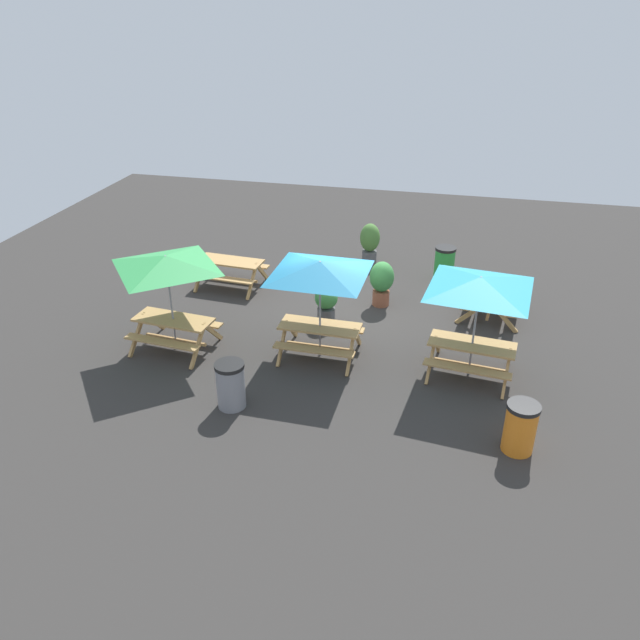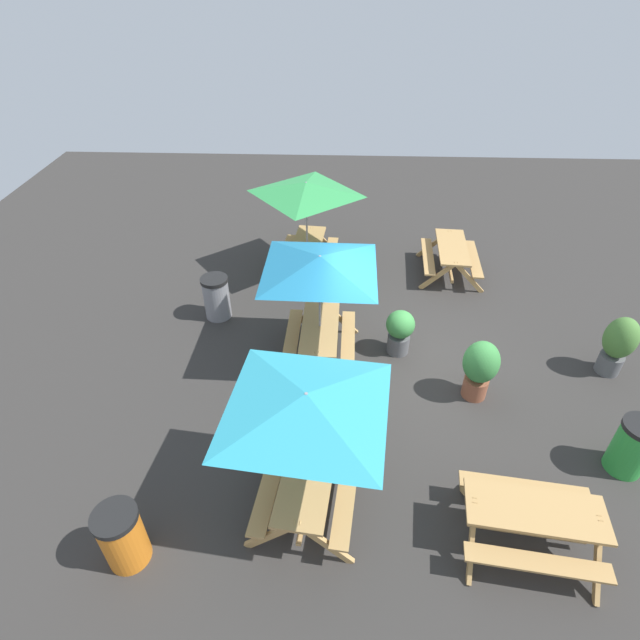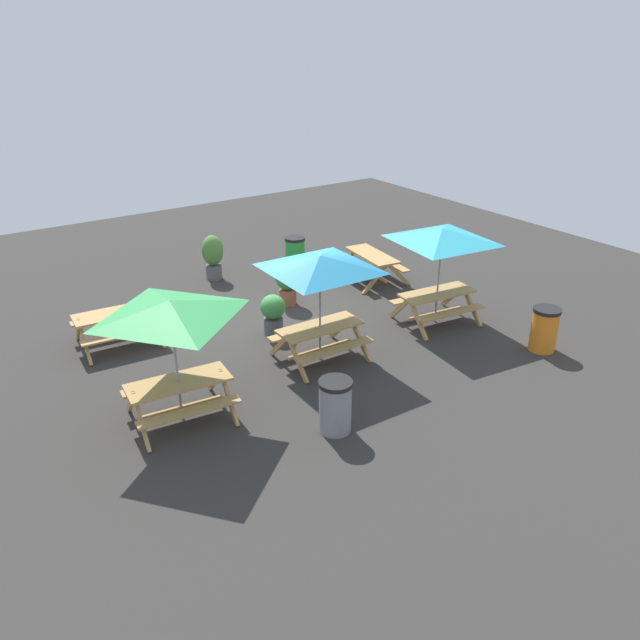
# 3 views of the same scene
# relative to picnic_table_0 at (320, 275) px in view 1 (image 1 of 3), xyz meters

# --- Properties ---
(ground_plane) EXTENTS (24.00, 24.00, 0.00)m
(ground_plane) POSITION_rel_picnic_table_0_xyz_m (-0.15, -1.41, -1.99)
(ground_plane) COLOR #33302D
(ground_plane) RESTS_ON ground
(picnic_table_0) EXTENTS (2.83, 2.83, 2.34)m
(picnic_table_0) POSITION_rel_picnic_table_0_xyz_m (0.00, 0.00, 0.00)
(picnic_table_0) COLOR tan
(picnic_table_0) RESTS_ON ground
(picnic_table_1) EXTENTS (1.72, 1.96, 0.81)m
(picnic_table_1) POSITION_rel_picnic_table_0_xyz_m (-3.78, -2.97, -1.43)
(picnic_table_1) COLOR tan
(picnic_table_1) RESTS_ON ground
(picnic_table_2) EXTENTS (2.19, 2.19, 2.34)m
(picnic_table_2) POSITION_rel_picnic_table_0_xyz_m (3.32, 0.45, 0.00)
(picnic_table_2) COLOR tan
(picnic_table_2) RESTS_ON ground
(picnic_table_3) EXTENTS (2.81, 2.81, 2.34)m
(picnic_table_3) POSITION_rel_picnic_table_0_xyz_m (-3.31, 0.03, 0.00)
(picnic_table_3) COLOR tan
(picnic_table_3) RESTS_ON ground
(picnic_table_4) EXTENTS (1.90, 1.65, 0.81)m
(picnic_table_4) POSITION_rel_picnic_table_0_xyz_m (3.27, -3.09, -1.43)
(picnic_table_4) COLOR tan
(picnic_table_4) RESTS_ON ground
(trash_bin_orange) EXTENTS (0.59, 0.59, 0.98)m
(trash_bin_orange) POSITION_rel_picnic_table_0_xyz_m (-4.21, 2.40, -1.49)
(trash_bin_orange) COLOR orange
(trash_bin_orange) RESTS_ON ground
(trash_bin_green) EXTENTS (0.59, 0.59, 0.98)m
(trash_bin_green) POSITION_rel_picnic_table_0_xyz_m (-2.48, -4.88, -1.49)
(trash_bin_green) COLOR green
(trash_bin_green) RESTS_ON ground
(trash_bin_gray) EXTENTS (0.59, 0.59, 0.98)m
(trash_bin_gray) POSITION_rel_picnic_table_0_xyz_m (1.26, 2.30, -1.49)
(trash_bin_gray) COLOR gray
(trash_bin_gray) RESTS_ON ground
(potted_plant_0) EXTENTS (0.63, 0.63, 1.21)m
(potted_plant_0) POSITION_rel_picnic_table_0_xyz_m (-0.97, -2.86, -1.30)
(potted_plant_0) COLOR #935138
(potted_plant_0) RESTS_ON ground
(potted_plant_1) EXTENTS (0.59, 0.59, 1.25)m
(potted_plant_1) POSITION_rel_picnic_table_0_xyz_m (-0.22, -5.57, -1.29)
(potted_plant_1) COLOR #59595B
(potted_plant_1) RESTS_ON ground
(potted_plant_2) EXTENTS (0.57, 0.57, 0.96)m
(potted_plant_2) POSITION_rel_picnic_table_0_xyz_m (0.21, -1.57, -1.45)
(potted_plant_2) COLOR #59595B
(potted_plant_2) RESTS_ON ground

